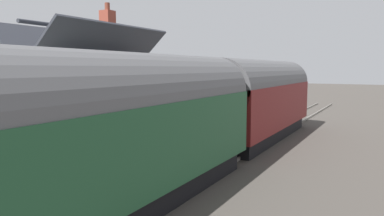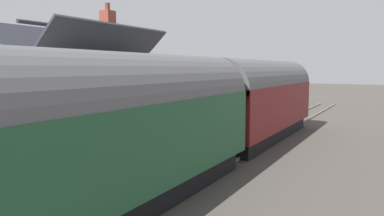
% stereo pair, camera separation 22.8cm
% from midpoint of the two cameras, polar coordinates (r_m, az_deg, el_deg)
% --- Properties ---
extents(ground_plane, '(160.00, 160.00, 0.00)m').
position_cam_midpoint_polar(ground_plane, '(16.94, 2.60, -7.02)').
color(ground_plane, '#423D38').
extents(platform, '(32.00, 6.38, 0.91)m').
position_cam_midpoint_polar(platform, '(19.03, -8.83, -4.20)').
color(platform, gray).
rests_on(platform, ground).
extents(platform_edge_coping, '(32.00, 0.36, 0.02)m').
position_cam_midpoint_polar(platform_edge_coping, '(17.30, -0.91, -3.61)').
color(platform_edge_coping, beige).
rests_on(platform_edge_coping, platform).
extents(rail_near, '(52.00, 0.08, 0.14)m').
position_cam_midpoint_polar(rail_near, '(16.30, 7.76, -7.35)').
color(rail_near, gray).
rests_on(rail_near, ground).
extents(rail_far, '(52.00, 0.08, 0.14)m').
position_cam_midpoint_polar(rail_far, '(16.85, 3.15, -6.85)').
color(rail_far, gray).
rests_on(rail_far, ground).
extents(train, '(22.20, 2.73, 4.32)m').
position_cam_midpoint_polar(train, '(15.25, 3.94, -0.03)').
color(train, black).
rests_on(train, ground).
extents(station_building, '(6.80, 4.07, 6.04)m').
position_cam_midpoint_polar(station_building, '(17.24, -16.14, 1.51)').
color(station_building, silver).
rests_on(station_building, platform).
extents(bench_mid_platform, '(1.42, 0.49, 0.88)m').
position_cam_midpoint_polar(bench_mid_platform, '(22.59, 0.97, -0.09)').
color(bench_mid_platform, teal).
rests_on(bench_mid_platform, platform).
extents(bench_platform_end, '(1.40, 0.44, 0.88)m').
position_cam_midpoint_polar(bench_platform_end, '(26.04, 4.74, 0.74)').
color(bench_platform_end, teal).
rests_on(bench_platform_end, platform).
extents(planter_under_sign, '(1.05, 0.32, 0.57)m').
position_cam_midpoint_polar(planter_under_sign, '(12.80, -25.59, -6.57)').
color(planter_under_sign, teal).
rests_on(planter_under_sign, platform).
extents(planter_edge_far, '(0.65, 0.65, 0.88)m').
position_cam_midpoint_polar(planter_edge_far, '(11.67, -22.31, -6.66)').
color(planter_edge_far, teal).
rests_on(planter_edge_far, platform).
extents(lamp_post_platform, '(0.32, 0.50, 3.61)m').
position_cam_midpoint_polar(lamp_post_platform, '(23.84, 5.61, 5.16)').
color(lamp_post_platform, black).
rests_on(lamp_post_platform, platform).
extents(station_sign_board, '(0.96, 0.06, 1.57)m').
position_cam_midpoint_polar(station_sign_board, '(19.66, 1.30, 1.05)').
color(station_sign_board, black).
rests_on(station_sign_board, platform).
extents(tree_behind_building, '(2.92, 2.87, 6.06)m').
position_cam_midpoint_polar(tree_behind_building, '(32.87, -18.44, 7.15)').
color(tree_behind_building, '#4C3828').
rests_on(tree_behind_building, ground).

